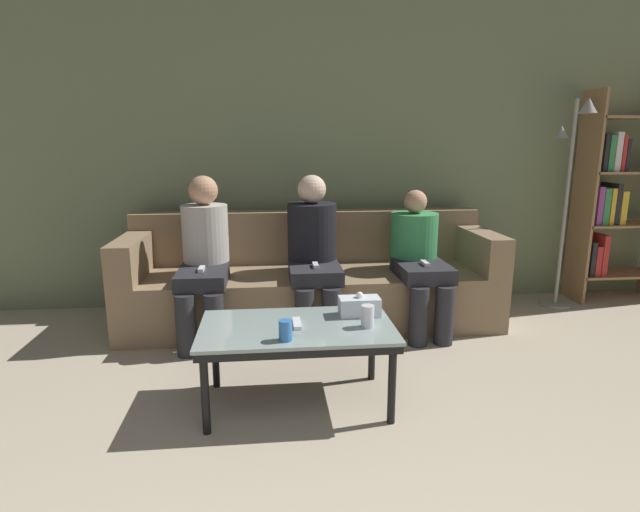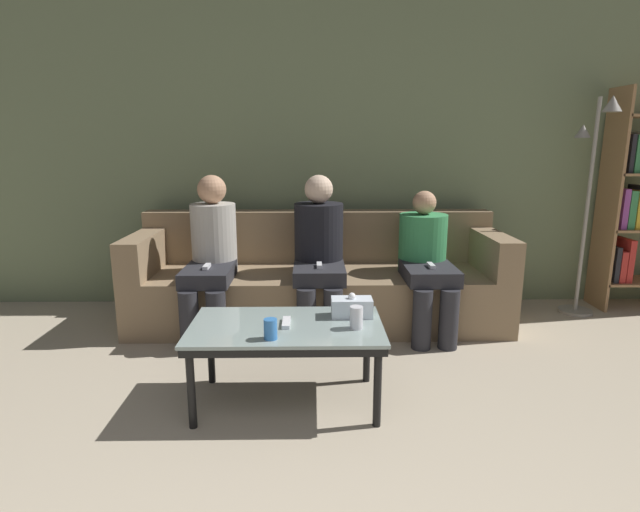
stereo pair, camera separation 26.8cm
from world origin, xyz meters
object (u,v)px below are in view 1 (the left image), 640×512
couch (311,282)px  cup_near_right (368,316)px  coffee_table (297,333)px  seated_person_mid_left (313,249)px  standing_lamp (570,182)px  seated_person_mid_right (418,255)px  game_remote (297,324)px  seated_person_left_end (204,253)px  bookshelf (614,200)px  tissue_box (359,306)px  cup_near_left (286,330)px

couch → cup_near_right: couch is taller
coffee_table → seated_person_mid_left: 1.13m
coffee_table → standing_lamp: 2.79m
seated_person_mid_right → cup_near_right: bearing=-118.0°
game_remote → seated_person_left_end: seated_person_left_end is taller
couch → standing_lamp: 2.26m
bookshelf → seated_person_mid_right: (-1.86, -0.50, -0.34)m
game_remote → seated_person_mid_left: 1.12m
tissue_box → game_remote: size_ratio=1.47×
tissue_box → cup_near_right: bearing=-87.3°
cup_near_right → seated_person_left_end: (-0.95, 1.14, 0.10)m
game_remote → seated_person_left_end: size_ratio=0.13×
coffee_table → cup_near_right: 0.38m
cup_near_right → seated_person_left_end: seated_person_left_end is taller
standing_lamp → seated_person_mid_right: 1.48m
game_remote → coffee_table: bearing=-90.0°
couch → seated_person_left_end: 0.86m
coffee_table → cup_near_left: cup_near_left is taller
coffee_table → seated_person_left_end: size_ratio=0.88×
bookshelf → seated_person_mid_left: bearing=-169.8°
game_remote → seated_person_mid_right: seated_person_mid_right is taller
tissue_box → bookshelf: size_ratio=0.12×
couch → cup_near_right: bearing=-82.8°
standing_lamp → seated_person_mid_right: (-1.35, -0.36, -0.50)m
coffee_table → cup_near_left: bearing=-108.5°
cup_near_right → bookshelf: 2.98m
standing_lamp → seated_person_mid_right: size_ratio=1.68×
game_remote → cup_near_right: bearing=-9.6°
tissue_box → seated_person_mid_right: 1.13m
couch → bookshelf: 2.71m
tissue_box → couch: bearing=97.9°
standing_lamp → bookshelf: bearing=15.5°
game_remote → bookshelf: (2.82, 1.57, 0.43)m
cup_near_right → game_remote: size_ratio=0.77×
seated_person_mid_left → seated_person_left_end: bearing=-178.4°
tissue_box → bookshelf: 2.89m
couch → seated_person_mid_left: 0.36m
cup_near_right → seated_person_mid_left: bearing=98.5°
couch → seated_person_mid_right: 0.84m
seated_person_left_end → seated_person_mid_left: size_ratio=1.00×
coffee_table → seated_person_left_end: bearing=118.7°
coffee_table → standing_lamp: size_ratio=0.58×
coffee_table → seated_person_mid_right: bearing=48.1°
cup_near_left → cup_near_right: cup_near_right is taller
cup_near_right → game_remote: 0.37m
game_remote → seated_person_mid_left: size_ratio=0.13×
tissue_box → seated_person_mid_right: seated_person_mid_right is taller
game_remote → seated_person_mid_left: (0.18, 1.10, 0.16)m
cup_near_right → standing_lamp: size_ratio=0.07×
cup_near_right → standing_lamp: standing_lamp is taller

